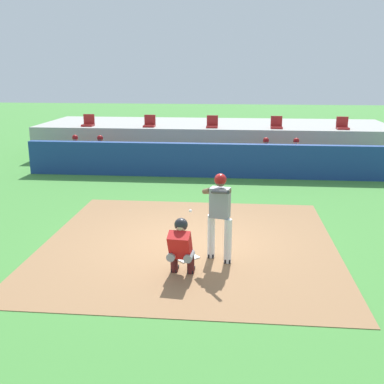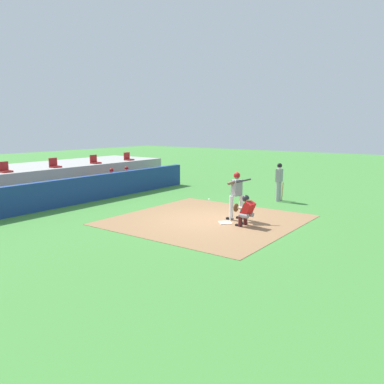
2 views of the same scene
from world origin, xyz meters
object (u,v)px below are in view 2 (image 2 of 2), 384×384
stadium_seat_1 (5,169)px  stadium_seat_3 (95,161)px  home_plate (225,223)px  dugout_player_2 (113,180)px  on_deck_batter (279,179)px  batter_at_plate (236,193)px  stadium_seat_4 (128,158)px  stadium_seat_2 (55,165)px  dugout_player_3 (128,178)px  catcher_crouched (245,209)px

stadium_seat_1 → stadium_seat_3: 5.20m
home_plate → dugout_player_2: bearing=75.7°
on_deck_batter → dugout_player_2: on_deck_batter is taller
batter_at_plate → on_deck_batter: (4.43, 0.25, -0.02)m
home_plate → dugout_player_2: size_ratio=0.34×
stadium_seat_4 → stadium_seat_2: bearing=180.0°
on_deck_batter → stadium_seat_4: 9.99m
stadium_seat_1 → stadium_seat_3: same height
dugout_player_2 → stadium_seat_2: 3.03m
home_plate → dugout_player_3: dugout_player_3 is taller
dugout_player_2 → stadium_seat_1: stadium_seat_1 is taller
home_plate → stadium_seat_2: bearing=90.0°
catcher_crouched → stadium_seat_1: bearing=103.4°
batter_at_plate → catcher_crouched: size_ratio=0.94×
dugout_player_3 → on_deck_batter: bearing=-76.2°
batter_at_plate → catcher_crouched: 1.10m
dugout_player_2 → stadium_seat_3: stadium_seat_3 is taller
home_plate → on_deck_batter: on_deck_batter is taller
dugout_player_3 → stadium_seat_1: bearing=160.6°
stadium_seat_1 → stadium_seat_2: same height
stadium_seat_1 → stadium_seat_2: 2.60m
stadium_seat_1 → stadium_seat_3: bearing=0.0°
stadium_seat_1 → batter_at_plate: bearing=-72.2°
stadium_seat_1 → stadium_seat_4: same height
stadium_seat_2 → home_plate: bearing=-90.0°
home_plate → stadium_seat_4: stadium_seat_4 is taller
on_deck_batter → stadium_seat_2: 11.23m
on_deck_batter → stadium_seat_3: 10.30m
home_plate → batter_at_plate: 1.23m
dugout_player_2 → stadium_seat_3: 2.27m
on_deck_batter → stadium_seat_1: stadium_seat_1 is taller
catcher_crouched → dugout_player_3: (3.17, 8.94, 0.07)m
stadium_seat_1 → stadium_seat_4: 7.80m
dugout_player_2 → stadium_seat_4: size_ratio=2.71×
catcher_crouched → on_deck_batter: bearing=11.0°
stadium_seat_4 → dugout_player_2: bearing=-146.9°
home_plate → stadium_seat_4: 11.53m
stadium_seat_2 → catcher_crouched: bearing=-89.9°
dugout_player_3 → stadium_seat_3: 2.28m
home_plate → stadium_seat_4: size_ratio=0.92×
stadium_seat_3 → stadium_seat_4: (2.60, 0.00, 0.00)m
home_plate → stadium_seat_1: bearing=104.3°
dugout_player_2 → stadium_seat_1: size_ratio=2.71×
batter_at_plate → dugout_player_2: 8.31m
on_deck_batter → dugout_player_3: size_ratio=1.37×
on_deck_batter → batter_at_plate: bearing=-176.8°
dugout_player_2 → stadium_seat_3: bearing=75.7°
batter_at_plate → dugout_player_2: batter_at_plate is taller
dugout_player_2 → stadium_seat_2: (-2.08, 2.03, 0.86)m
dugout_player_3 → stadium_seat_1: stadium_seat_1 is taller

